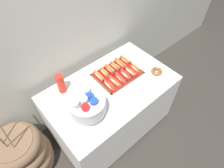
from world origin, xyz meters
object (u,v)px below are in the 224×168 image
Objects in this scene: hot_dog_9 at (115,66)px; donut at (157,71)px; hot_dog_8 at (110,69)px; hot_dog_10 at (120,63)px; hot_dog_1 at (115,81)px; punch_bowl at (87,105)px; hot_dog_6 at (99,76)px; cup_stack at (61,84)px; hot_dog_7 at (105,72)px; hot_dog_4 at (131,71)px; buffet_table at (111,107)px; hot_dog_2 at (120,78)px; serving_tray at (118,74)px; hot_dog_0 at (109,85)px; hot_dog_11 at (125,60)px; hot_dog_3 at (125,74)px; hot_dog_5 at (136,68)px; floor_vase at (22,154)px.

hot_dog_9 reaches higher than donut.
hot_dog_10 is at bearing -1.25° from hot_dog_8.
hot_dog_1 is 0.54× the size of punch_bowl.
hot_dog_6 is 0.41m from cup_stack.
hot_dog_6 is 1.10× the size of hot_dog_7.
buffet_table is at bearing 179.88° from hot_dog_4.
hot_dog_9 is (0.08, 0.16, -0.00)m from hot_dog_2.
serving_tray is at bearing -37.50° from hot_dog_7.
hot_dog_7 is 0.08m from hot_dog_8.
hot_dog_2 is (0.15, -0.00, 0.00)m from hot_dog_0.
buffet_table is 8.72× the size of hot_dog_11.
hot_dog_8 is at bearing 131.03° from hot_dog_4.
hot_dog_9 is at bearing -1.25° from hot_dog_6.
hot_dog_10 is at bearing 64.31° from hot_dog_3.
hot_dog_8 is at bearing 142.50° from hot_dog_5.
hot_dog_4 is at bearing -22.28° from cup_stack.
hot_dog_3 is (1.24, -0.23, 0.53)m from floor_vase.
hot_dog_3 is 0.92× the size of hot_dog_10.
hot_dog_10 is (0.23, 0.16, 0.00)m from hot_dog_1.
hot_dog_10 is at bearing 23.18° from punch_bowl.
hot_dog_6 is 1.15× the size of hot_dog_9.
floor_vase is at bearing 173.06° from serving_tray.
hot_dog_5 is 0.18m from hot_dog_10.
punch_bowl reaches higher than hot_dog_8.
hot_dog_8 is (0.15, -0.00, 0.00)m from hot_dog_6.
hot_dog_5 is at bearing -1.25° from hot_dog_0.
punch_bowl is at bearing -27.37° from floor_vase.
hot_dog_3 is 1.08× the size of hot_dog_11.
hot_dog_4 reaches higher than serving_tray.
punch_bowl is (-0.42, -0.12, 0.11)m from hot_dog_1.
hot_dog_1 is (-0.11, -0.08, 0.03)m from serving_tray.
hot_dog_2 is 0.52m from punch_bowl.
hot_dog_3 is 0.92× the size of hot_dog_6.
hot_dog_0 is 1.07× the size of hot_dog_5.
punch_bowl is (-0.50, -0.28, 0.11)m from hot_dog_8.
hot_dog_10 is at bearing 27.57° from hot_dog_0.
floor_vase is 6.68× the size of hot_dog_1.
hot_dog_9 reaches higher than hot_dog_6.
hot_dog_7 and hot_dog_10 have the same top height.
hot_dog_10 is at bearing -1.25° from hot_dog_9.
hot_dog_10 reaches higher than hot_dog_5.
hot_dog_11 is 0.47× the size of punch_bowl.
serving_tray is 0.10m from hot_dog_9.
hot_dog_6 is at bearing 178.75° from hot_dog_10.
hot_dog_0 is 0.28m from hot_dog_9.
hot_dog_8 is (0.14, 0.17, 0.41)m from buffet_table.
floor_vase is 7.25× the size of hot_dog_8.
hot_dog_6 is (1.02, -0.06, 0.53)m from floor_vase.
buffet_table is 0.67m from donut.
hot_dog_0 is at bearing -35.59° from cup_stack.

